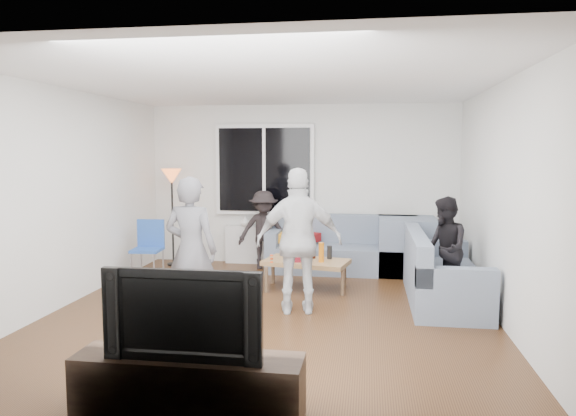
% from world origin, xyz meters
% --- Properties ---
extents(floor, '(5.00, 5.50, 0.04)m').
position_xyz_m(floor, '(0.00, 0.00, -0.02)').
color(floor, '#56351C').
rests_on(floor, ground).
extents(ceiling, '(5.00, 5.50, 0.04)m').
position_xyz_m(ceiling, '(0.00, 0.00, 2.62)').
color(ceiling, white).
rests_on(ceiling, ground).
extents(wall_back, '(5.00, 0.04, 2.60)m').
position_xyz_m(wall_back, '(0.00, 2.77, 1.30)').
color(wall_back, silver).
rests_on(wall_back, ground).
extents(wall_front, '(5.00, 0.04, 2.60)m').
position_xyz_m(wall_front, '(0.00, -2.77, 1.30)').
color(wall_front, silver).
rests_on(wall_front, ground).
extents(wall_left, '(0.04, 5.50, 2.60)m').
position_xyz_m(wall_left, '(-2.52, 0.00, 1.30)').
color(wall_left, silver).
rests_on(wall_left, ground).
extents(wall_right, '(0.04, 5.50, 2.60)m').
position_xyz_m(wall_right, '(2.52, 0.00, 1.30)').
color(wall_right, silver).
rests_on(wall_right, ground).
extents(window_frame, '(1.62, 0.06, 1.47)m').
position_xyz_m(window_frame, '(-0.60, 2.69, 1.55)').
color(window_frame, white).
rests_on(window_frame, wall_back).
extents(window_glass, '(1.50, 0.02, 1.35)m').
position_xyz_m(window_glass, '(-0.60, 2.65, 1.55)').
color(window_glass, black).
rests_on(window_glass, window_frame).
extents(window_mullion, '(0.05, 0.03, 1.35)m').
position_xyz_m(window_mullion, '(-0.60, 2.64, 1.55)').
color(window_mullion, white).
rests_on(window_mullion, window_frame).
extents(radiator, '(1.30, 0.12, 0.62)m').
position_xyz_m(radiator, '(-0.60, 2.65, 0.31)').
color(radiator, silver).
rests_on(radiator, floor).
extents(potted_plant, '(0.24, 0.20, 0.40)m').
position_xyz_m(potted_plant, '(-0.27, 2.62, 0.82)').
color(potted_plant, '#336829').
rests_on(potted_plant, radiator).
extents(vase, '(0.18, 0.18, 0.16)m').
position_xyz_m(vase, '(-0.92, 2.62, 0.70)').
color(vase, white).
rests_on(vase, radiator).
extents(sofa_back_section, '(2.30, 0.85, 0.85)m').
position_xyz_m(sofa_back_section, '(0.70, 2.27, 0.42)').
color(sofa_back_section, slate).
rests_on(sofa_back_section, floor).
extents(sofa_right_section, '(2.00, 0.85, 0.85)m').
position_xyz_m(sofa_right_section, '(2.02, 0.76, 0.42)').
color(sofa_right_section, slate).
rests_on(sofa_right_section, floor).
extents(sofa_corner, '(0.85, 0.85, 0.85)m').
position_xyz_m(sofa_corner, '(1.67, 2.27, 0.42)').
color(sofa_corner, slate).
rests_on(sofa_corner, floor).
extents(cushion_yellow, '(0.43, 0.39, 0.14)m').
position_xyz_m(cushion_yellow, '(-0.25, 2.25, 0.51)').
color(cushion_yellow, orange).
rests_on(cushion_yellow, sofa_back_section).
extents(cushion_red, '(0.44, 0.41, 0.13)m').
position_xyz_m(cushion_red, '(0.14, 2.33, 0.51)').
color(cushion_red, maroon).
rests_on(cushion_red, sofa_back_section).
extents(coffee_table, '(1.20, 0.81, 0.40)m').
position_xyz_m(coffee_table, '(0.27, 1.10, 0.20)').
color(coffee_table, tan).
rests_on(coffee_table, floor).
extents(pitcher, '(0.17, 0.17, 0.17)m').
position_xyz_m(pitcher, '(0.17, 1.00, 0.49)').
color(pitcher, maroon).
rests_on(pitcher, coffee_table).
extents(side_chair, '(0.43, 0.43, 0.86)m').
position_xyz_m(side_chair, '(-2.05, 1.28, 0.43)').
color(side_chair, '#2853AF').
rests_on(side_chair, floor).
extents(floor_lamp, '(0.32, 0.32, 1.56)m').
position_xyz_m(floor_lamp, '(-2.05, 2.32, 0.78)').
color(floor_lamp, orange).
rests_on(floor_lamp, floor).
extents(player_left, '(0.61, 0.44, 1.59)m').
position_xyz_m(player_left, '(-0.78, -0.50, 0.79)').
color(player_left, '#515056').
rests_on(player_left, floor).
extents(player_right, '(1.03, 0.56, 1.67)m').
position_xyz_m(player_right, '(0.31, 0.04, 0.83)').
color(player_right, silver).
rests_on(player_right, floor).
extents(spectator_right, '(0.56, 0.68, 1.30)m').
position_xyz_m(spectator_right, '(2.02, 0.80, 0.65)').
color(spectator_right, black).
rests_on(spectator_right, floor).
extents(spectator_back, '(0.90, 0.67, 1.23)m').
position_xyz_m(spectator_back, '(-0.55, 2.30, 0.62)').
color(spectator_back, black).
rests_on(spectator_back, floor).
extents(tv_console, '(1.60, 0.40, 0.44)m').
position_xyz_m(tv_console, '(-0.13, -2.50, 0.22)').
color(tv_console, '#312418').
rests_on(tv_console, floor).
extents(television, '(1.10, 0.14, 0.63)m').
position_xyz_m(television, '(-0.13, -2.50, 0.76)').
color(television, black).
rests_on(television, tv_console).
extents(bottle_d, '(0.07, 0.07, 0.26)m').
position_xyz_m(bottle_d, '(0.48, 1.00, 0.53)').
color(bottle_d, orange).
rests_on(bottle_d, coffee_table).
extents(bottle_c, '(0.07, 0.07, 0.22)m').
position_xyz_m(bottle_c, '(0.35, 1.23, 0.51)').
color(bottle_c, black).
rests_on(bottle_c, coffee_table).
extents(bottle_b, '(0.08, 0.08, 0.22)m').
position_xyz_m(bottle_b, '(0.18, 0.99, 0.51)').
color(bottle_b, '#20971B').
rests_on(bottle_b, coffee_table).
extents(bottle_e, '(0.07, 0.07, 0.18)m').
position_xyz_m(bottle_e, '(0.57, 1.22, 0.49)').
color(bottle_e, black).
rests_on(bottle_e, coffee_table).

